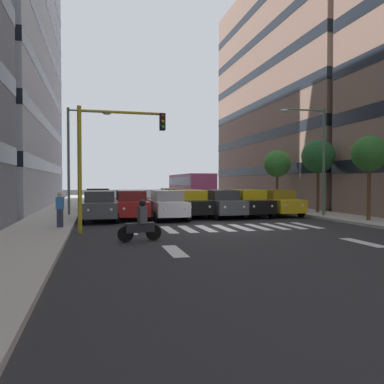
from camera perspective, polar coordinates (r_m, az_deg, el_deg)
ground_plane at (r=18.75m, az=4.71°, el=-5.35°), size 180.00×180.00×0.00m
sidewalk_left at (r=22.95m, az=25.39°, el=-4.04°), size 2.92×90.00×0.15m
sidewalk_right at (r=17.94m, az=-22.22°, el=-5.53°), size 2.92×90.00×0.15m
building_left_block_0 at (r=43.16m, az=15.35°, el=14.17°), size 9.29×24.86×23.43m
crosswalk_markings at (r=18.75m, az=4.71°, el=-5.33°), size 9.45×2.80×0.01m
lane_arrow_0 at (r=15.59m, az=24.04°, el=-6.87°), size 0.50×2.20×0.01m
lane_arrow_1 at (r=12.57m, az=-2.60°, el=-8.74°), size 0.50×2.20×0.01m
car_0 at (r=25.92m, az=12.55°, el=-1.50°), size 2.02×4.44×1.72m
car_1 at (r=24.96m, az=8.38°, el=-1.60°), size 2.02×4.44×1.72m
car_2 at (r=24.11m, az=4.48°, el=-1.70°), size 2.02×4.44×1.72m
car_3 at (r=24.12m, az=-0.19°, el=-1.69°), size 2.02×4.44×1.72m
car_4 at (r=22.71m, az=-3.69°, el=-1.90°), size 2.02×4.44×1.72m
car_5 at (r=23.06m, az=-9.05°, el=-1.86°), size 2.02×4.44×1.72m
car_6 at (r=22.43m, az=-13.61°, el=-1.98°), size 2.02×4.44×1.72m
car_row2_0 at (r=29.85m, az=-13.84°, el=-1.11°), size 2.02×4.44×1.72m
car_row2_1 at (r=30.76m, az=-2.81°, el=-0.99°), size 2.02×4.44×1.72m
bus_behind_traffic at (r=39.83m, az=-0.24°, el=0.99°), size 2.78×10.50×3.00m
motorcycle_with_rider at (r=14.61m, az=-7.65°, el=-4.77°), size 1.69×0.45×1.57m
traffic_light_gantry at (r=17.25m, az=-12.83°, el=6.20°), size 3.82×0.36×5.50m
street_lamp_left at (r=24.88m, az=18.00°, el=6.08°), size 3.04×0.28×6.60m
street_lamp_right at (r=25.60m, az=-16.88°, el=6.10°), size 2.75×0.28×6.78m
street_tree_0 at (r=23.02m, az=24.86°, el=5.13°), size 1.92×1.92×4.59m
street_tree_1 at (r=27.65m, az=18.24°, el=5.01°), size 2.25×2.25×4.95m
street_tree_2 at (r=32.29m, az=12.55°, el=4.09°), size 2.20×2.20×4.67m
pedestrian_waiting at (r=18.71m, az=-19.04°, el=-2.37°), size 0.36×0.24×1.63m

